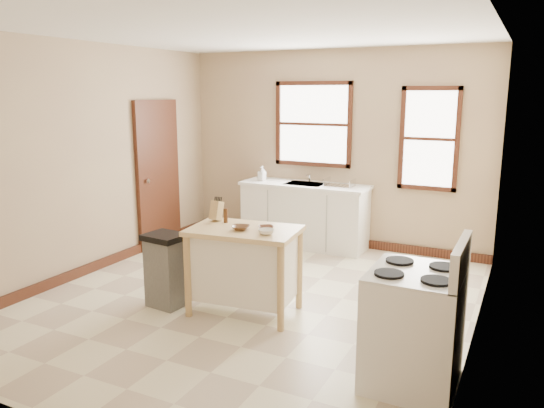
{
  "coord_description": "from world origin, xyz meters",
  "views": [
    {
      "loc": [
        2.6,
        -4.72,
        2.21
      ],
      "look_at": [
        0.06,
        0.4,
        1.0
      ],
      "focal_mm": 35.0,
      "sensor_mm": 36.0,
      "label": 1
    }
  ],
  "objects": [
    {
      "name": "bowl_a",
      "position": [
        0.09,
        -0.35,
        0.9
      ],
      "size": [
        0.22,
        0.22,
        0.04
      ],
      "primitive_type": "imported",
      "rotation": [
        0.0,
        0.0,
        0.27
      ],
      "color": "brown",
      "rests_on": "kitchen_island"
    },
    {
      "name": "window_side",
      "position": [
        1.35,
        2.48,
        1.6
      ],
      "size": [
        0.77,
        0.06,
        1.37
      ],
      "primitive_type": null,
      "color": "black",
      "rests_on": "wall_back"
    },
    {
      "name": "kitchen_island",
      "position": [
        0.09,
        -0.28,
        0.44
      ],
      "size": [
        1.15,
        0.8,
        0.88
      ],
      "primitive_type": null,
      "rotation": [
        0.0,
        0.0,
        0.11
      ],
      "color": "#DFC283",
      "rests_on": "ground"
    },
    {
      "name": "pepper_grinder",
      "position": [
        -0.19,
        -0.16,
        0.96
      ],
      "size": [
        0.05,
        0.05,
        0.15
      ],
      "primitive_type": "cylinder",
      "rotation": [
        0.0,
        0.0,
        0.19
      ],
      "color": "#472913",
      "rests_on": "kitchen_island"
    },
    {
      "name": "ceiling",
      "position": [
        0.0,
        0.0,
        2.8
      ],
      "size": [
        5.0,
        5.0,
        0.0
      ],
      "primitive_type": "plane",
      "rotation": [
        3.14,
        0.0,
        0.0
      ],
      "color": "white",
      "rests_on": "ground"
    },
    {
      "name": "window_main",
      "position": [
        -0.3,
        2.48,
        1.75
      ],
      "size": [
        1.17,
        0.06,
        1.22
      ],
      "primitive_type": null,
      "color": "black",
      "rests_on": "wall_back"
    },
    {
      "name": "trash_bin",
      "position": [
        -0.72,
        -0.5,
        0.39
      ],
      "size": [
        0.43,
        0.38,
        0.78
      ],
      "primitive_type": null,
      "rotation": [
        0.0,
        0.0,
        -0.11
      ],
      "color": "slate",
      "rests_on": "ground"
    },
    {
      "name": "soap_bottle_a",
      "position": [
        -0.97,
        2.18,
        1.03
      ],
      "size": [
        0.09,
        0.09,
        0.22
      ],
      "primitive_type": "imported",
      "rotation": [
        0.0,
        0.0,
        0.12
      ],
      "color": "#B2B2B2",
      "rests_on": "sink_counter"
    },
    {
      "name": "wall_back",
      "position": [
        0.0,
        2.5,
        1.4
      ],
      "size": [
        4.5,
        0.04,
        2.8
      ],
      "primitive_type": "cube",
      "color": "#9F8269",
      "rests_on": "ground"
    },
    {
      "name": "sink_counter",
      "position": [
        -0.3,
        2.2,
        0.46
      ],
      "size": [
        1.86,
        0.62,
        0.92
      ],
      "primitive_type": null,
      "color": "white",
      "rests_on": "ground"
    },
    {
      "name": "faucet",
      "position": [
        -0.3,
        2.38,
        1.03
      ],
      "size": [
        0.03,
        0.03,
        0.22
      ],
      "primitive_type": "cylinder",
      "color": "silver",
      "rests_on": "sink_counter"
    },
    {
      "name": "baseboard_back",
      "position": [
        0.0,
        2.47,
        0.06
      ],
      "size": [
        4.5,
        0.04,
        0.12
      ],
      "primitive_type": "cube",
      "color": "black",
      "rests_on": "ground"
    },
    {
      "name": "bowl_b",
      "position": [
        0.31,
        -0.23,
        0.9
      ],
      "size": [
        0.21,
        0.21,
        0.04
      ],
      "primitive_type": "imported",
      "rotation": [
        0.0,
        0.0,
        0.61
      ],
      "color": "brown",
      "rests_on": "kitchen_island"
    },
    {
      "name": "knife_block",
      "position": [
        -0.32,
        -0.13,
        0.98
      ],
      "size": [
        0.11,
        0.11,
        0.2
      ],
      "primitive_type": null,
      "rotation": [
        0.0,
        0.0,
        -0.09
      ],
      "color": "tan",
      "rests_on": "kitchen_island"
    },
    {
      "name": "wall_left",
      "position": [
        -2.25,
        0.0,
        1.4
      ],
      "size": [
        0.04,
        5.0,
        2.8
      ],
      "primitive_type": "cube",
      "color": "#9F8269",
      "rests_on": "ground"
    },
    {
      "name": "baseboard_left",
      "position": [
        -2.22,
        0.0,
        0.06
      ],
      "size": [
        0.04,
        5.0,
        0.12
      ],
      "primitive_type": "cube",
      "color": "black",
      "rests_on": "ground"
    },
    {
      "name": "floor",
      "position": [
        0.0,
        0.0,
        0.0
      ],
      "size": [
        5.0,
        5.0,
        0.0
      ],
      "primitive_type": "plane",
      "color": "#F0E6BE",
      "rests_on": "ground"
    },
    {
      "name": "gas_stove",
      "position": [
        1.91,
        -0.89,
        0.59
      ],
      "size": [
        0.73,
        0.74,
        1.17
      ],
      "primitive_type": null,
      "color": "white",
      "rests_on": "ground"
    },
    {
      "name": "wall_right",
      "position": [
        2.25,
        0.0,
        1.4
      ],
      "size": [
        0.04,
        5.0,
        2.8
      ],
      "primitive_type": "cube",
      "color": "#9F8269",
      "rests_on": "ground"
    },
    {
      "name": "dish_rack",
      "position": [
        0.23,
        2.19,
        0.97
      ],
      "size": [
        0.44,
        0.36,
        0.1
      ],
      "primitive_type": null,
      "rotation": [
        0.0,
        0.0,
        -0.19
      ],
      "color": "silver",
      "rests_on": "sink_counter"
    },
    {
      "name": "bowl_c",
      "position": [
        0.39,
        -0.38,
        0.91
      ],
      "size": [
        0.17,
        0.17,
        0.05
      ],
      "primitive_type": "imported",
      "rotation": [
        0.0,
        0.0,
        0.16
      ],
      "color": "white",
      "rests_on": "kitchen_island"
    },
    {
      "name": "soap_bottle_b",
      "position": [
        -0.97,
        2.15,
        1.02
      ],
      "size": [
        0.11,
        0.11,
        0.21
      ],
      "primitive_type": "imported",
      "rotation": [
        0.0,
        0.0,
        -0.16
      ],
      "color": "#B2B2B2",
      "rests_on": "sink_counter"
    },
    {
      "name": "door_left",
      "position": [
        -2.21,
        1.3,
        1.05
      ],
      "size": [
        0.06,
        0.9,
        2.1
      ],
      "primitive_type": "cube",
      "color": "black",
      "rests_on": "ground"
    }
  ]
}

